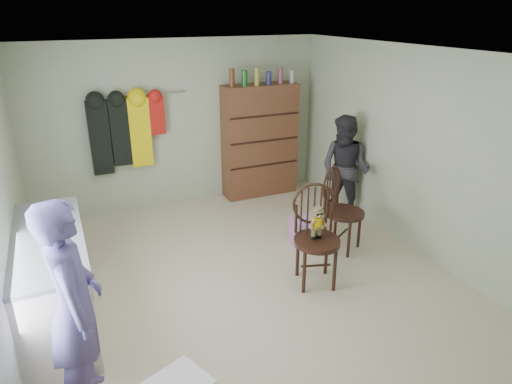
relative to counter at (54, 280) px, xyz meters
name	(u,v)px	position (x,y,z in m)	size (l,w,h in m)	color
ground_plane	(243,277)	(1.95, 0.00, -0.47)	(5.00, 5.00, 0.00)	beige
room_walls	(224,134)	(1.95, 0.53, 1.11)	(5.00, 5.00, 5.00)	#B6C1A2
counter	(54,280)	(0.00, 0.00, 0.00)	(0.64, 1.86, 0.94)	silver
chair_front	(316,230)	(2.67, -0.37, 0.16)	(0.63, 0.63, 1.14)	#331B12
chair_far	(339,206)	(3.34, 0.18, 0.11)	(0.66, 0.66, 1.08)	#331B12
striped_bag	(303,230)	(3.00, 0.46, -0.30)	(0.33, 0.26, 0.35)	pink
person_left	(74,307)	(0.16, -1.11, 0.39)	(0.63, 0.41, 1.72)	#564C8B
person_right	(345,170)	(3.88, 0.88, 0.30)	(0.75, 0.58, 1.53)	#2D2B33
dresser	(260,140)	(3.20, 2.30, 0.44)	(1.20, 0.39, 2.07)	brown
coat_rack	(125,132)	(1.12, 2.38, 0.78)	(1.42, 0.12, 1.09)	#99999E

